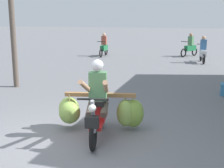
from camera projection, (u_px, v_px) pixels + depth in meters
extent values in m
plane|color=slate|center=(49.00, 148.00, 5.79)|extent=(120.00, 120.00, 0.00)
torus|color=black|center=(93.00, 136.00, 5.62)|extent=(0.19, 0.56, 0.56)
torus|color=black|center=(101.00, 115.00, 6.79)|extent=(0.19, 0.56, 0.56)
cube|color=red|center=(97.00, 124.00, 6.10)|extent=(0.35, 0.60, 0.08)
cube|color=red|center=(99.00, 110.00, 6.45)|extent=(0.40, 0.68, 0.36)
cube|color=black|center=(99.00, 100.00, 6.32)|extent=(0.37, 0.64, 0.10)
cylinder|color=gray|center=(93.00, 117.00, 5.61)|extent=(0.13, 0.29, 0.69)
cylinder|color=black|center=(93.00, 99.00, 5.49)|extent=(0.56, 0.15, 0.04)
sphere|color=silver|center=(92.00, 108.00, 5.45)|extent=(0.14, 0.14, 0.14)
cube|color=black|center=(92.00, 122.00, 5.46)|extent=(0.27, 0.20, 0.20)
cube|color=red|center=(93.00, 120.00, 5.56)|extent=(0.15, 0.29, 0.04)
cube|color=olive|center=(100.00, 95.00, 6.53)|extent=(1.49, 0.40, 0.08)
cube|color=olive|center=(101.00, 94.00, 6.72)|extent=(1.34, 0.35, 0.06)
ellipsoid|color=#89AD4C|center=(70.00, 112.00, 6.60)|extent=(0.58, 0.56, 0.48)
cylinder|color=#998459|center=(69.00, 99.00, 6.53)|extent=(0.02, 0.02, 0.18)
ellipsoid|color=#8DB150|center=(125.00, 113.00, 6.59)|extent=(0.47, 0.45, 0.59)
cylinder|color=#998459|center=(125.00, 98.00, 6.52)|extent=(0.02, 0.02, 0.14)
ellipsoid|color=#8CB04F|center=(69.00, 109.00, 6.77)|extent=(0.50, 0.46, 0.52)
cylinder|color=#998459|center=(69.00, 96.00, 6.71)|extent=(0.02, 0.02, 0.14)
ellipsoid|color=olive|center=(133.00, 113.00, 6.66)|extent=(0.50, 0.46, 0.61)
cylinder|color=#998459|center=(134.00, 97.00, 6.58)|extent=(0.02, 0.02, 0.15)
cube|color=#4C7F51|center=(98.00, 86.00, 6.14)|extent=(0.38, 0.28, 0.56)
sphere|color=silver|center=(98.00, 66.00, 6.03)|extent=(0.24, 0.24, 0.24)
cylinder|color=tan|center=(106.00, 87.00, 5.77)|extent=(0.28, 0.72, 0.39)
cylinder|color=tan|center=(85.00, 86.00, 5.81)|extent=(0.18, 0.72, 0.39)
cylinder|color=#4C4238|center=(104.00, 109.00, 6.10)|extent=(0.22, 0.46, 0.27)
cylinder|color=#4C4238|center=(90.00, 108.00, 6.12)|extent=(0.22, 0.46, 0.27)
torus|color=black|center=(201.00, 56.00, 16.82)|extent=(0.16, 0.53, 0.52)
torus|color=black|center=(204.00, 59.00, 15.76)|extent=(0.16, 0.53, 0.52)
cube|color=silver|center=(203.00, 53.00, 16.14)|extent=(0.37, 0.93, 0.32)
cylinder|color=black|center=(202.00, 44.00, 16.63)|extent=(0.50, 0.11, 0.04)
cube|color=#386699|center=(203.00, 45.00, 16.03)|extent=(0.33, 0.24, 0.52)
sphere|color=tan|center=(204.00, 38.00, 15.97)|extent=(0.20, 0.20, 0.20)
torus|color=black|center=(184.00, 53.00, 18.39)|extent=(0.35, 0.48, 0.52)
torus|color=black|center=(194.00, 52.00, 19.09)|extent=(0.35, 0.48, 0.52)
cube|color=#196638|center=(190.00, 48.00, 18.75)|extent=(0.69, 0.89, 0.32)
cylinder|color=black|center=(185.00, 42.00, 18.28)|extent=(0.44, 0.30, 0.04)
cube|color=#4C7F51|center=(191.00, 41.00, 18.67)|extent=(0.36, 0.33, 0.52)
sphere|color=#9E7051|center=(191.00, 35.00, 18.58)|extent=(0.20, 0.20, 0.20)
torus|color=black|center=(101.00, 53.00, 18.31)|extent=(0.10, 0.52, 0.52)
torus|color=black|center=(106.00, 51.00, 19.35)|extent=(0.10, 0.52, 0.52)
cube|color=#196638|center=(104.00, 48.00, 18.88)|extent=(0.27, 0.91, 0.32)
cylinder|color=black|center=(101.00, 42.00, 18.22)|extent=(0.50, 0.05, 0.04)
cube|color=#994738|center=(104.00, 40.00, 18.80)|extent=(0.31, 0.21, 0.52)
sphere|color=tan|center=(104.00, 35.00, 18.70)|extent=(0.20, 0.20, 0.20)
cylinder|color=brown|center=(11.00, 4.00, 10.18)|extent=(0.18, 0.18, 5.59)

